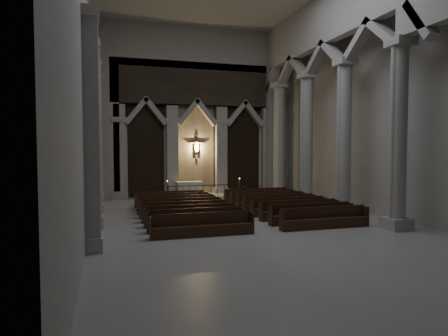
% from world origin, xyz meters
% --- Properties ---
extents(room, '(24.00, 24.10, 12.00)m').
position_xyz_m(room, '(0.00, 0.00, 7.60)').
color(room, gray).
rests_on(room, ground).
extents(sanctuary_wall, '(14.00, 0.77, 12.00)m').
position_xyz_m(sanctuary_wall, '(0.00, 11.54, 6.62)').
color(sanctuary_wall, '#A4A199').
rests_on(sanctuary_wall, ground).
extents(right_arcade, '(1.00, 24.00, 12.00)m').
position_xyz_m(right_arcade, '(5.50, 1.33, 7.83)').
color(right_arcade, '#A4A199').
rests_on(right_arcade, ground).
extents(left_pilasters, '(0.60, 13.00, 8.03)m').
position_xyz_m(left_pilasters, '(-6.75, 3.50, 3.91)').
color(left_pilasters, '#A4A199').
rests_on(left_pilasters, ground).
extents(sanctuary_step, '(8.50, 2.60, 0.15)m').
position_xyz_m(sanctuary_step, '(0.00, 10.60, 0.07)').
color(sanctuary_step, '#A4A199').
rests_on(sanctuary_step, ground).
extents(altar, '(1.82, 0.73, 0.93)m').
position_xyz_m(altar, '(-0.71, 10.99, 0.62)').
color(altar, beige).
rests_on(altar, sanctuary_step).
extents(altar_rail, '(4.95, 0.09, 0.97)m').
position_xyz_m(altar_rail, '(-0.00, 9.52, 0.64)').
color(altar_rail, black).
rests_on(altar_rail, ground).
extents(candle_stand_left, '(0.23, 0.23, 1.35)m').
position_xyz_m(candle_stand_left, '(-2.50, 9.12, 0.37)').
color(candle_stand_left, olive).
rests_on(candle_stand_left, ground).
extents(candle_stand_right, '(0.24, 0.24, 1.41)m').
position_xyz_m(candle_stand_right, '(2.32, 8.89, 0.38)').
color(candle_stand_right, olive).
rests_on(candle_stand_right, ground).
extents(pews, '(9.53, 8.60, 0.92)m').
position_xyz_m(pews, '(-0.00, 2.65, 0.30)').
color(pews, black).
rests_on(pews, ground).
extents(worshipper, '(0.41, 0.28, 1.08)m').
position_xyz_m(worshipper, '(1.85, 6.33, 0.54)').
color(worshipper, black).
rests_on(worshipper, ground).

